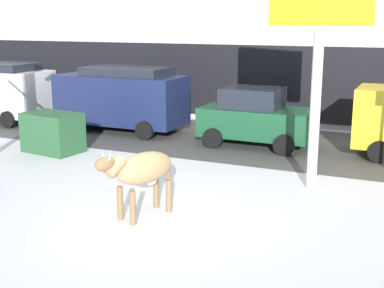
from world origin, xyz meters
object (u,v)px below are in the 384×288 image
car_navy_van (121,97)px  car_darkgreen_hatchback (256,117)px  cow_tan (142,170)px  billboard (321,2)px  dumpster (53,132)px

car_navy_van → car_darkgreen_hatchback: car_navy_van is taller
car_navy_van → car_darkgreen_hatchback: 5.09m
cow_tan → billboard: size_ratio=0.35×
billboard → car_navy_van: billboard is taller
dumpster → car_navy_van: bearing=84.9°
cow_tan → car_darkgreen_hatchback: car_darkgreen_hatchback is taller
billboard → car_darkgreen_hatchback: 5.56m
billboard → car_navy_van: 9.05m
dumpster → billboard: bearing=-2.3°
car_navy_van → dumpster: 3.56m
billboard → dumpster: bearing=177.7°
cow_tan → car_navy_van: 8.61m
cow_tan → car_navy_van: size_ratio=0.42×
billboard → car_navy_van: (-7.61, 3.81, -3.07)m
car_darkgreen_hatchback → dumpster: car_darkgreen_hatchback is taller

